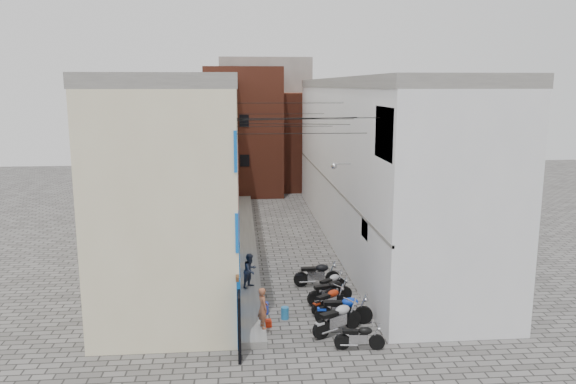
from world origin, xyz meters
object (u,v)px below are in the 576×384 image
object	(u,v)px
motorcycle_c	(344,308)
motorcycle_g	(317,273)
water_jug_far	(265,308)
person_b	(250,270)
motorcycle_e	(330,290)
water_jug_near	(285,313)
motorcycle_d	(330,299)
motorcycle_a	(360,336)
person_a	(263,308)
motorcycle_b	(338,317)
motorcycle_f	(331,283)
red_crate	(266,323)

from	to	relation	value
motorcycle_c	motorcycle_g	bearing A→B (deg)	-170.73
water_jug_far	person_b	bearing A→B (deg)	102.17
motorcycle_e	motorcycle_g	distance (m)	2.04
motorcycle_e	water_jug_near	bearing A→B (deg)	-71.50
motorcycle_g	person_b	world-z (taller)	person_b
motorcycle_d	motorcycle_e	xyz separation A→B (m)	(0.14, 0.81, 0.05)
motorcycle_a	motorcycle_d	bearing A→B (deg)	-165.38
person_a	water_jug_far	world-z (taller)	person_a
motorcycle_b	motorcycle_d	world-z (taller)	motorcycle_b
motorcycle_c	motorcycle_f	distance (m)	2.96
motorcycle_d	red_crate	world-z (taller)	motorcycle_d
water_jug_near	motorcycle_d	bearing A→B (deg)	16.95
motorcycle_g	motorcycle_f	bearing A→B (deg)	21.09
motorcycle_e	motorcycle_f	bearing A→B (deg)	150.92
red_crate	person_a	bearing A→B (deg)	-102.99
person_b	person_a	bearing A→B (deg)	-136.18
motorcycle_e	motorcycle_f	world-z (taller)	motorcycle_e
motorcycle_e	water_jug_far	distance (m)	2.79
motorcycle_c	motorcycle_d	bearing A→B (deg)	-161.25
person_a	water_jug_near	world-z (taller)	person_a
motorcycle_a	person_b	xyz separation A→B (m)	(-3.47, 5.54, 0.49)
motorcycle_a	motorcycle_f	world-z (taller)	motorcycle_f
motorcycle_b	motorcycle_g	bearing A→B (deg)	150.83
motorcycle_d	motorcycle_f	world-z (taller)	motorcycle_d
motorcycle_c	person_b	size ratio (longest dim) A/B	1.47
motorcycle_b	water_jug_far	xyz separation A→B (m)	(-2.47, 1.98, -0.38)
water_jug_far	motorcycle_c	bearing A→B (deg)	-22.90
motorcycle_b	motorcycle_c	size ratio (longest dim) A/B	0.99
motorcycle_b	water_jug_far	distance (m)	3.18
motorcycle_b	person_b	distance (m)	5.20
motorcycle_d	motorcycle_g	world-z (taller)	motorcycle_g
motorcycle_c	person_b	bearing A→B (deg)	-133.05
motorcycle_b	red_crate	bearing A→B (deg)	-138.31
water_jug_far	motorcycle_f	bearing A→B (deg)	31.61
motorcycle_a	motorcycle_g	world-z (taller)	motorcycle_g
motorcycle_b	person_b	size ratio (longest dim) A/B	1.45
water_jug_near	motorcycle_c	bearing A→B (deg)	-16.93
motorcycle_f	water_jug_near	bearing A→B (deg)	-81.51
motorcycle_a	red_crate	xyz separation A→B (m)	(-2.98, 2.10, -0.37)
motorcycle_d	motorcycle_g	xyz separation A→B (m)	(-0.09, 2.84, 0.08)
motorcycle_c	person_b	xyz separation A→B (m)	(-3.32, 3.48, 0.36)
motorcycle_b	water_jug_near	world-z (taller)	motorcycle_b
motorcycle_b	red_crate	xyz separation A→B (m)	(-2.47, 0.82, -0.50)
person_b	motorcycle_g	bearing A→B (deg)	-40.36
motorcycle_g	water_jug_far	size ratio (longest dim) A/B	4.51
motorcycle_e	motorcycle_g	bearing A→B (deg)	170.00
motorcycle_a	motorcycle_d	distance (m)	3.27
motorcycle_a	motorcycle_c	xyz separation A→B (m)	(-0.15, 2.05, 0.13)
motorcycle_g	person_b	distance (m)	2.98
motorcycle_d	person_b	world-z (taller)	person_b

